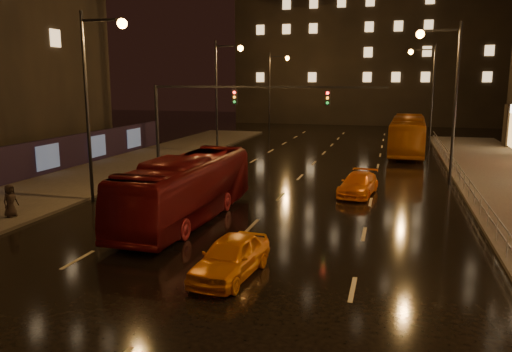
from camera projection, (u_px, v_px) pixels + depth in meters
The scene contains 10 objects.
ground at pixel (294, 183), 32.23m from camera, with size 140.00×140.00×0.00m, color black.
sidewalk_left at pixel (66, 186), 31.00m from camera, with size 7.00×70.00×0.15m, color #38332D.
building_distant at pixel (386, 5), 77.04m from camera, with size 44.00×16.00×36.00m, color black.
traffic_signal at pixel (220, 108), 32.66m from camera, with size 15.31×0.32×6.20m.
railing_right at pixel (469, 184), 27.51m from camera, with size 0.05×56.00×1.00m.
bus_red at pixel (187, 188), 23.37m from camera, with size 2.57×10.98×3.06m, color #5E0D10.
bus_curb at pixel (408, 135), 44.73m from camera, with size 2.86×12.21×3.40m, color #8F460E.
taxi_near at pixel (231, 257), 16.71m from camera, with size 1.63×4.05×1.38m, color orange.
taxi_far at pixel (358, 184), 28.75m from camera, with size 1.77×4.35×1.26m, color orange.
pedestrian_c at pixel (10, 201), 23.51m from camera, with size 0.76×0.49×1.55m, color black.
Camera 1 is at (5.98, -11.10, 6.50)m, focal length 35.00 mm.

